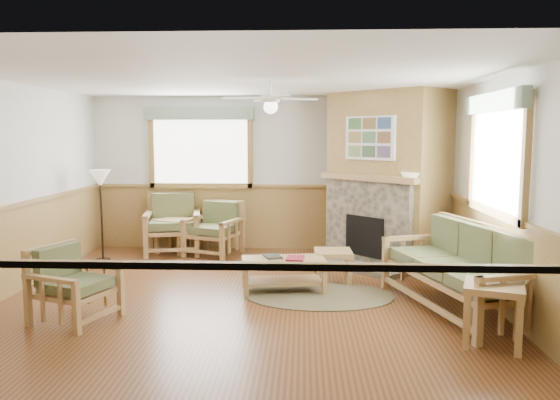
{
  "coord_description": "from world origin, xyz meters",
  "views": [
    {
      "loc": [
        0.72,
        -6.63,
        2.03
      ],
      "look_at": [
        0.4,
        0.7,
        1.15
      ],
      "focal_mm": 35.0,
      "sensor_mm": 36.0,
      "label": 1
    }
  ],
  "objects_px": {
    "footstool": "(333,266)",
    "floor_lamp_right": "(411,223)",
    "end_table_chairs": "(175,236)",
    "sofa": "(457,268)",
    "end_table_sofa": "(493,315)",
    "armchair_left": "(75,284)",
    "coffee_table": "(284,275)",
    "armchair_back_left": "(173,224)",
    "armchair_back_right": "(214,229)",
    "floor_lamp_left": "(101,215)"
  },
  "relations": [
    {
      "from": "armchair_back_left",
      "to": "floor_lamp_right",
      "type": "distance_m",
      "value": 4.03
    },
    {
      "from": "sofa",
      "to": "end_table_chairs",
      "type": "bearing_deg",
      "value": -142.82
    },
    {
      "from": "armchair_back_left",
      "to": "end_table_sofa",
      "type": "relative_size",
      "value": 1.68
    },
    {
      "from": "footstool",
      "to": "armchair_left",
      "type": "bearing_deg",
      "value": -149.12
    },
    {
      "from": "armchair_left",
      "to": "sofa",
      "type": "bearing_deg",
      "value": -61.5
    },
    {
      "from": "armchair_back_right",
      "to": "coffee_table",
      "type": "bearing_deg",
      "value": -38.71
    },
    {
      "from": "armchair_back_right",
      "to": "floor_lamp_right",
      "type": "xyz_separation_m",
      "value": [
        3.09,
        -1.16,
        0.3
      ]
    },
    {
      "from": "armchair_back_left",
      "to": "end_table_sofa",
      "type": "xyz_separation_m",
      "value": [
        4.08,
        -4.01,
        -0.21
      ]
    },
    {
      "from": "footstool",
      "to": "floor_lamp_left",
      "type": "bearing_deg",
      "value": 162.92
    },
    {
      "from": "end_table_chairs",
      "to": "floor_lamp_right",
      "type": "bearing_deg",
      "value": -18.77
    },
    {
      "from": "armchair_back_left",
      "to": "armchair_left",
      "type": "bearing_deg",
      "value": -104.03
    },
    {
      "from": "end_table_sofa",
      "to": "armchair_left",
      "type": "bearing_deg",
      "value": 173.19
    },
    {
      "from": "end_table_sofa",
      "to": "footstool",
      "type": "bearing_deg",
      "value": 122.2
    },
    {
      "from": "sofa",
      "to": "coffee_table",
      "type": "xyz_separation_m",
      "value": [
        -2.03,
        0.69,
        -0.28
      ]
    },
    {
      "from": "armchair_back_left",
      "to": "floor_lamp_left",
      "type": "height_order",
      "value": "floor_lamp_left"
    },
    {
      "from": "sofa",
      "to": "coffee_table",
      "type": "distance_m",
      "value": 2.16
    },
    {
      "from": "armchair_back_right",
      "to": "coffee_table",
      "type": "xyz_separation_m",
      "value": [
        1.27,
        -2.12,
        -0.23
      ]
    },
    {
      "from": "coffee_table",
      "to": "floor_lamp_right",
      "type": "xyz_separation_m",
      "value": [
        1.82,
        0.96,
        0.54
      ]
    },
    {
      "from": "armchair_left",
      "to": "floor_lamp_right",
      "type": "height_order",
      "value": "floor_lamp_right"
    },
    {
      "from": "footstool",
      "to": "floor_lamp_right",
      "type": "xyz_separation_m",
      "value": [
        1.15,
        0.47,
        0.53
      ]
    },
    {
      "from": "armchair_back_left",
      "to": "floor_lamp_left",
      "type": "bearing_deg",
      "value": -157.82
    },
    {
      "from": "armchair_left",
      "to": "coffee_table",
      "type": "height_order",
      "value": "armchair_left"
    },
    {
      "from": "sofa",
      "to": "armchair_back_right",
      "type": "xyz_separation_m",
      "value": [
        -3.3,
        2.81,
        -0.05
      ]
    },
    {
      "from": "sofa",
      "to": "end_table_sofa",
      "type": "relative_size",
      "value": 3.56
    },
    {
      "from": "armchair_back_left",
      "to": "footstool",
      "type": "xyz_separation_m",
      "value": [
        2.67,
        -1.76,
        -0.29
      ]
    },
    {
      "from": "sofa",
      "to": "armchair_back_right",
      "type": "bearing_deg",
      "value": -146.94
    },
    {
      "from": "sofa",
      "to": "footstool",
      "type": "height_order",
      "value": "sofa"
    },
    {
      "from": "armchair_back_right",
      "to": "end_table_sofa",
      "type": "height_order",
      "value": "armchair_back_right"
    },
    {
      "from": "armchair_back_left",
      "to": "floor_lamp_right",
      "type": "xyz_separation_m",
      "value": [
        3.82,
        -1.29,
        0.24
      ]
    },
    {
      "from": "armchair_left",
      "to": "footstool",
      "type": "relative_size",
      "value": 1.63
    },
    {
      "from": "armchair_back_right",
      "to": "floor_lamp_right",
      "type": "relative_size",
      "value": 0.6
    },
    {
      "from": "sofa",
      "to": "end_table_sofa",
      "type": "height_order",
      "value": "sofa"
    },
    {
      "from": "end_table_chairs",
      "to": "footstool",
      "type": "xyz_separation_m",
      "value": [
        2.63,
        -1.76,
        -0.08
      ]
    },
    {
      "from": "armchair_back_right",
      "to": "footstool",
      "type": "relative_size",
      "value": 1.77
    },
    {
      "from": "footstool",
      "to": "floor_lamp_left",
      "type": "height_order",
      "value": "floor_lamp_left"
    },
    {
      "from": "armchair_back_left",
      "to": "end_table_chairs",
      "type": "distance_m",
      "value": 0.22
    },
    {
      "from": "armchair_back_left",
      "to": "armchair_left",
      "type": "xyz_separation_m",
      "value": [
        -0.23,
        -3.49,
        -0.1
      ]
    },
    {
      "from": "floor_lamp_left",
      "to": "armchair_back_right",
      "type": "bearing_deg",
      "value": 16.37
    },
    {
      "from": "armchair_left",
      "to": "end_table_chairs",
      "type": "distance_m",
      "value": 3.51
    },
    {
      "from": "armchair_left",
      "to": "floor_lamp_left",
      "type": "distance_m",
      "value": 2.98
    },
    {
      "from": "end_table_chairs",
      "to": "footstool",
      "type": "distance_m",
      "value": 3.17
    },
    {
      "from": "footstool",
      "to": "floor_lamp_right",
      "type": "height_order",
      "value": "floor_lamp_right"
    },
    {
      "from": "sofa",
      "to": "end_table_sofa",
      "type": "distance_m",
      "value": 1.09
    },
    {
      "from": "end_table_sofa",
      "to": "footstool",
      "type": "relative_size",
      "value": 1.2
    },
    {
      "from": "floor_lamp_right",
      "to": "end_table_chairs",
      "type": "bearing_deg",
      "value": 161.23
    },
    {
      "from": "armchair_left",
      "to": "floor_lamp_right",
      "type": "bearing_deg",
      "value": -40.33
    },
    {
      "from": "end_table_chairs",
      "to": "end_table_sofa",
      "type": "relative_size",
      "value": 0.98
    },
    {
      "from": "coffee_table",
      "to": "end_table_sofa",
      "type": "xyz_separation_m",
      "value": [
        2.08,
        -1.76,
        0.09
      ]
    },
    {
      "from": "end_table_chairs",
      "to": "coffee_table",
      "type": "bearing_deg",
      "value": -48.84
    },
    {
      "from": "armchair_left",
      "to": "floor_lamp_right",
      "type": "relative_size",
      "value": 0.55
    }
  ]
}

